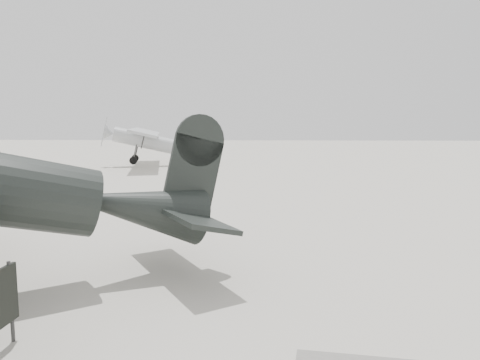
# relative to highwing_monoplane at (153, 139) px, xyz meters

# --- Properties ---
(ground) EXTENTS (160.00, 160.00, 0.00)m
(ground) POSITION_rel_highwing_monoplane_xyz_m (7.74, -24.98, -2.27)
(ground) COLOR #AFAC9C
(ground) RESTS_ON ground
(highwing_monoplane) EXTENTS (9.17, 12.83, 3.62)m
(highwing_monoplane) POSITION_rel_highwing_monoplane_xyz_m (0.00, 0.00, 0.00)
(highwing_monoplane) COLOR #A7A9AC
(highwing_monoplane) RESTS_ON ground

